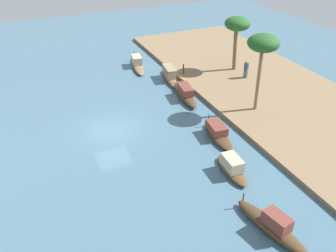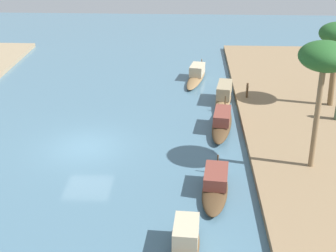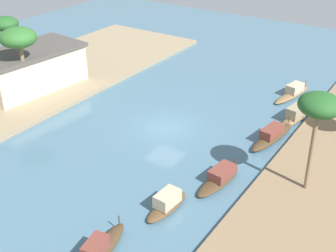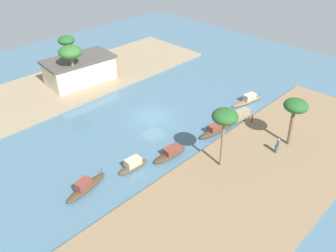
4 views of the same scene
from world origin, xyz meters
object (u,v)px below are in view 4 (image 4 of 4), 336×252
Objects in this scene: sampan_upstream_small at (240,117)px; sampan_midstream at (248,100)px; palm_tree_left_near at (225,118)px; sampan_foreground at (133,165)px; mooring_post at (252,118)px; person_on_near_bank at (277,147)px; palm_tree_left_far at (296,107)px; sampan_with_tall_canopy at (85,187)px; sampan_downstream_large at (217,129)px; palm_tree_right_short at (70,53)px; riverside_building at (80,70)px; sampan_with_red_awning at (171,153)px; palm_tree_right_tall at (66,41)px.

sampan_upstream_small is 4.64m from sampan_midstream.
sampan_upstream_small is at bearing 22.62° from palm_tree_left_near.
mooring_post is (14.49, -3.79, 0.36)m from sampan_foreground.
sampan_midstream is at bearing -146.99° from person_on_near_bank.
palm_tree_left_near is at bearing -41.24° from sampan_foreground.
palm_tree_left_near is at bearing 159.22° from palm_tree_left_far.
person_on_near_bank is at bearing -40.68° from sampan_with_tall_canopy.
sampan_foreground is at bearing 179.60° from sampan_upstream_small.
palm_tree_right_short reaches higher than sampan_downstream_large.
riverside_building is (-7.31, 22.97, 1.22)m from mooring_post.
mooring_post is (0.18, -1.49, 0.32)m from sampan_upstream_small.
mooring_post is (10.66, -2.53, 0.42)m from sampan_with_red_awning.
palm_tree_left_near is (-8.47, -3.53, 5.08)m from sampan_upstream_small.
palm_tree_right_tall is at bearing 75.29° from sampan_foreground.
palm_tree_left_near is 1.02× the size of palm_tree_right_tall.
mooring_post is 6.33m from palm_tree_left_far.
sampan_with_tall_canopy is 0.77× the size of palm_tree_right_short.
sampan_with_red_awning is 20.78m from riverside_building.
mooring_post is at bearing 13.27° from palm_tree_left_near.
sampan_upstream_small is at bearing -73.35° from palm_tree_right_tall.
sampan_foreground is at bearing -106.45° from palm_tree_right_short.
sampan_foreground is at bearing 147.08° from palm_tree_left_far.
riverside_building is (-0.00, -2.38, -3.43)m from palm_tree_right_tall.
palm_tree_left_near is 1.17× the size of palm_tree_left_far.
riverside_building is at bearing 117.10° from sampan_upstream_small.
sampan_downstream_large is 8.53m from palm_tree_left_far.
sampan_midstream is 0.85× the size of palm_tree_right_short.
palm_tree_right_short is (-5.34, 19.36, 5.06)m from sampan_downstream_large.
sampan_midstream is 0.87× the size of palm_tree_right_tall.
sampan_upstream_small is 7.70m from palm_tree_left_far.
palm_tree_right_tall reaches higher than palm_tree_left_far.
palm_tree_left_far is at bearing -58.22° from sampan_downstream_large.
sampan_downstream_large is 0.88× the size of palm_tree_left_near.
person_on_near_bank is at bearing -27.37° from palm_tree_left_near.
sampan_foreground is 2.01× the size of person_on_near_bank.
palm_tree_right_short is (5.14, 17.40, 5.03)m from sampan_foreground.
palm_tree_right_tall is (12.04, 20.84, 5.03)m from sampan_with_tall_canopy.
sampan_upstream_small is at bearing -65.03° from palm_tree_right_short.
palm_tree_left_far reaches higher than sampan_midstream.
palm_tree_right_tall is at bearing 105.85° from sampan_downstream_large.
sampan_upstream_small is at bearing 2.72° from sampan_downstream_large.
palm_tree_left_near is at bearing -166.73° from mooring_post.
palm_tree_left_near reaches higher than sampan_with_tall_canopy.
sampan_upstream_small is 14.50m from sampan_foreground.
palm_tree_left_near reaches higher than sampan_with_red_awning.
sampan_with_tall_canopy is 0.79× the size of palm_tree_right_tall.
sampan_midstream is 5.26× the size of mooring_post.
sampan_upstream_small reaches higher than sampan_with_red_awning.
sampan_upstream_small is 0.50× the size of riverside_building.
sampan_foreground is 3.41× the size of mooring_post.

